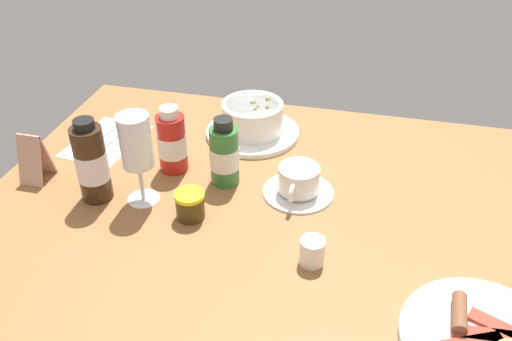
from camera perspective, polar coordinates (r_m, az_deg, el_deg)
ground_plane at (r=105.12cm, az=1.06°, el=-4.31°), size 110.00×84.00×3.00cm
porridge_bowl at (r=124.34cm, az=-0.37°, el=5.34°), size 21.44×21.44×8.91cm
cutlery_setting at (r=127.93cm, az=-15.56°, el=2.98°), size 15.68×20.60×0.90cm
coffee_cup at (r=105.99cm, az=4.50°, el=-1.22°), size 14.00×14.00×6.02cm
creamer_jug at (r=91.22cm, az=5.97°, el=-8.42°), size 4.81×4.68×5.34cm
wine_glass at (r=101.06cm, az=-12.51°, el=2.61°), size 6.27×6.27×18.41cm
jam_jar at (r=100.55cm, az=-6.95°, el=-3.61°), size 5.60×5.60×5.38cm
sauce_bottle_brown at (r=106.42cm, az=-16.90°, el=0.75°), size 6.08×6.08×17.08cm
sauce_bottle_green at (r=107.20cm, az=-3.35°, el=1.68°), size 5.91×5.91×14.40cm
sauce_bottle_red at (r=112.21cm, az=-8.83°, el=2.94°), size 6.00×6.00×14.38cm
menu_card at (r=117.31cm, az=-22.35°, el=1.28°), size 5.04×6.03×10.39cm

